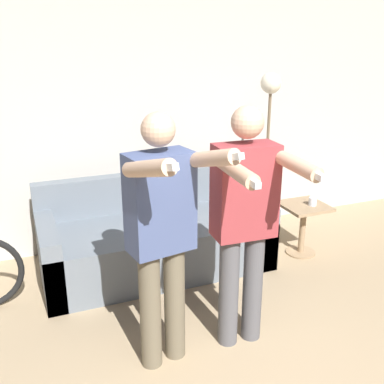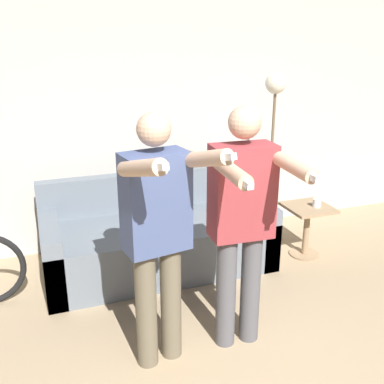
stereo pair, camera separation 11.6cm
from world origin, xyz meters
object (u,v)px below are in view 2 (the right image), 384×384
Objects in this scene: person_left at (158,229)px; person_right at (242,216)px; side_table at (307,220)px; cup at (317,203)px; couch at (157,239)px; floor_lamp at (274,120)px; cat at (178,161)px.

person_right is (0.58, -0.00, 0.00)m from person_left.
side_table is 0.21m from cup.
floor_lamp is (1.29, 0.19, 1.02)m from couch.
person_right is at bearing -125.35° from floor_lamp.
cat is 1.41m from side_table.
side_table is (1.46, -0.28, 0.09)m from couch.
couch is 1.66m from floor_lamp.
cup is at bearing -34.43° from side_table.
couch is 3.96× the size of side_table.
floor_lamp is (0.95, -0.18, 0.38)m from cat.
person_left is 1.00× the size of person_right.
cup is (1.87, 0.97, -0.41)m from person_left.
cat is 5.45× the size of cup.
floor_lamp reaches higher than cup.
floor_lamp is at bearing 114.46° from cup.
couch is 1.49m from side_table.
side_table is (1.23, 1.02, -0.60)m from person_right.
person_left is 0.96× the size of floor_lamp.
cat reaches higher than cup.
couch reaches higher than side_table.
cup is (1.29, 0.97, -0.41)m from person_right.
person_right reaches higher than side_table.
cat is at bearing 47.29° from couch.
couch is at bearing 103.25° from person_right.
cat is at bearing 89.56° from person_right.
floor_lamp is 1.06m from side_table.
cup is at bearing -30.17° from cat.
couch is 1.23× the size of person_left.
side_table is (1.80, 1.02, -0.60)m from person_left.
cat is at bearing 58.17° from person_left.
couch is at bearing 65.59° from person_left.
cup reaches higher than side_table.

